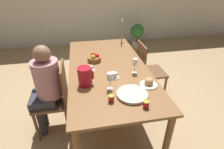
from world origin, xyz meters
TOP-DOWN VIEW (x-y plane):
  - ground_plane at (0.00, 0.00)m, footprint 20.00×20.00m
  - dining_table at (0.00, 0.00)m, footprint 1.01×2.06m
  - chair_person_side at (-0.69, -0.19)m, footprint 0.42×0.42m
  - chair_opposite at (0.69, 0.28)m, footprint 0.42×0.42m
  - person_seated at (-0.78, -0.19)m, footprint 0.39×0.41m
  - red_pitcher at (-0.31, -0.39)m, footprint 0.17×0.15m
  - wine_glass_water at (0.30, -0.23)m, footprint 0.06×0.06m
  - wine_glass_juice at (-0.06, -0.52)m, footprint 0.06×0.06m
  - teacup_near_person at (0.03, -0.30)m, footprint 0.12×0.12m
  - teacup_across at (-0.24, -0.08)m, footprint 0.12×0.12m
  - serving_tray at (0.14, -0.67)m, footprint 0.32×0.32m
  - bread_plate at (0.37, -0.53)m, footprint 0.19×0.19m
  - jam_jar_amber at (-0.09, -0.73)m, footprint 0.06×0.06m
  - jam_jar_red at (0.21, -0.87)m, footprint 0.06×0.06m
  - fruit_bowl at (-0.16, 0.19)m, footprint 0.19×0.19m
  - candlestick_tall at (0.38, 0.81)m, footprint 0.06×0.06m
  - potted_plant at (1.24, 2.49)m, footprint 0.37×0.37m

SIDE VIEW (x-z plane):
  - ground_plane at x=0.00m, z-range 0.00..0.00m
  - potted_plant at x=1.24m, z-range 0.07..0.72m
  - chair_person_side at x=-0.69m, z-range 0.03..0.98m
  - chair_opposite at x=0.69m, z-range 0.03..0.98m
  - dining_table at x=0.00m, z-range 0.30..1.08m
  - person_seated at x=-0.78m, z-range 0.11..1.31m
  - serving_tray at x=0.14m, z-range 0.78..0.81m
  - teacup_near_person at x=0.03m, z-range 0.77..0.84m
  - teacup_across at x=-0.24m, z-range 0.77..0.84m
  - bread_plate at x=0.37m, z-range 0.76..0.86m
  - jam_jar_amber at x=-0.09m, z-range 0.78..0.85m
  - jam_jar_red at x=0.21m, z-range 0.78..0.85m
  - fruit_bowl at x=-0.16m, z-range 0.77..0.88m
  - red_pitcher at x=-0.31m, z-range 0.78..0.99m
  - wine_glass_juice at x=-0.06m, z-range 0.82..1.02m
  - wine_glass_water at x=0.30m, z-range 0.82..1.02m
  - candlestick_tall at x=0.38m, z-range 0.74..1.15m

